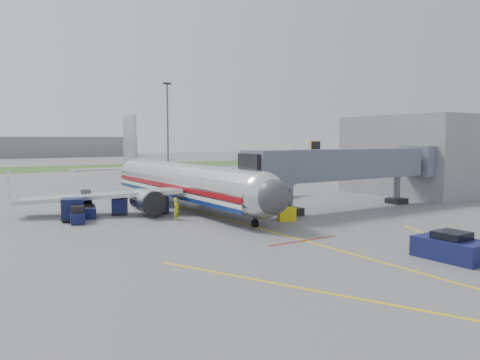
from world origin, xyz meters
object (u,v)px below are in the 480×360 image
belt_loader (87,210)px  ramp_worker (176,209)px  airliner (183,182)px  baggage_tug (77,215)px  pushback_tug (451,248)px

belt_loader → ramp_worker: (6.12, -6.07, 0.42)m
airliner → baggage_tug: 12.33m
airliner → pushback_tug: (4.00, -27.81, -1.95)m
airliner → belt_loader: airliner is taller
airliner → baggage_tug: (-11.62, -3.63, -1.98)m
belt_loader → ramp_worker: 8.63m
pushback_tug → belt_loader: belt_loader is taller
airliner → ramp_worker: 7.90m
pushback_tug → ramp_worker: size_ratio=2.09×
pushback_tug → ramp_worker: bearing=110.4°
pushback_tug → belt_loader: (-13.99, 27.19, -0.14)m
baggage_tug → ramp_worker: ramp_worker is taller
airliner → belt_loader: 10.23m
airliner → pushback_tug: bearing=-81.8°
baggage_tug → belt_loader: 3.42m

